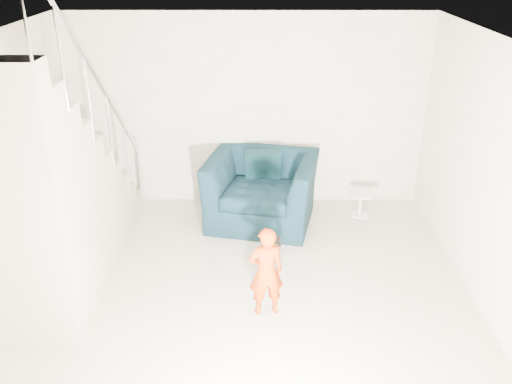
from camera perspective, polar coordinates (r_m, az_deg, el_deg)
floor at (r=5.74m, az=-1.58°, el=-12.87°), size 5.50×5.50×0.00m
ceiling at (r=4.60m, az=-1.98°, el=14.70°), size 5.50×5.50×0.00m
back_wall at (r=7.59m, az=-1.11°, el=8.40°), size 5.00×0.00×5.00m
right_wall at (r=5.53m, az=25.09°, el=-0.61°), size 0.00×5.50×5.50m
armchair at (r=7.31m, az=0.59°, el=0.23°), size 1.63×1.50×0.91m
toddler at (r=5.50m, az=1.06°, el=-8.39°), size 0.40×0.31×0.99m
side_table at (r=7.67m, az=10.95°, el=-0.80°), size 0.36×0.36×0.36m
staircase at (r=6.09m, az=-20.69°, el=-1.73°), size 1.02×3.03×3.62m
cushion at (r=7.44m, az=0.73°, el=2.76°), size 0.48×0.23×0.48m
throw at (r=7.34m, az=-4.02°, el=1.29°), size 0.04×0.45×0.50m
phone at (r=5.30m, az=2.47°, el=-5.18°), size 0.04×0.05×0.10m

